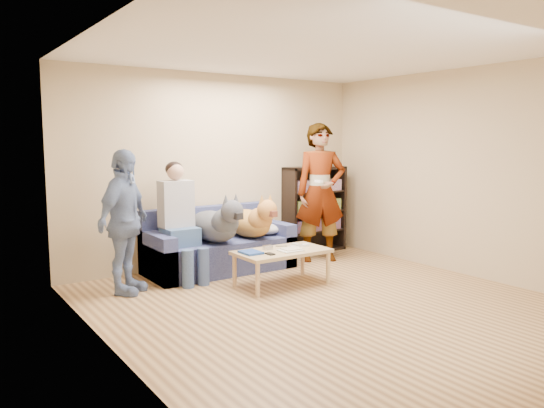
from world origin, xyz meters
TOP-DOWN VIEW (x-y plane):
  - ground at (0.00, 0.00)m, footprint 5.00×5.00m
  - ceiling at (0.00, 0.00)m, footprint 5.00×5.00m
  - wall_back at (0.00, 2.50)m, footprint 4.50×0.00m
  - wall_left at (-2.25, 0.00)m, footprint 0.00×5.00m
  - wall_right at (2.25, 0.00)m, footprint 0.00×5.00m
  - blanket at (0.46, 1.97)m, footprint 0.40×0.34m
  - person_standing_right at (1.23, 1.78)m, footprint 0.83×0.70m
  - person_standing_left at (-1.61, 1.74)m, footprint 0.96×0.92m
  - held_controller at (1.03, 1.58)m, footprint 0.05×0.13m
  - notebook_blue at (-0.38, 1.08)m, footprint 0.20×0.26m
  - papers at (0.07, 0.93)m, footprint 0.26×0.20m
  - magazine at (0.10, 0.95)m, footprint 0.22×0.17m
  - camera_silver at (-0.10, 1.15)m, footprint 0.11×0.06m
  - controller_a at (0.30, 1.13)m, footprint 0.04×0.13m
  - controller_b at (0.38, 1.05)m, footprint 0.09×0.06m
  - headphone_cup_a at (0.22, 1.01)m, footprint 0.07×0.07m
  - headphone_cup_b at (0.22, 1.09)m, footprint 0.07×0.07m
  - pen_orange at (0.00, 0.87)m, footprint 0.13×0.06m
  - pen_black at (0.14, 1.21)m, footprint 0.13×0.08m
  - wallet at (-0.23, 0.91)m, footprint 0.07×0.12m
  - sofa at (-0.25, 2.10)m, footprint 1.90×0.85m
  - person_seated at (-0.84, 1.97)m, footprint 0.40×0.73m
  - dog_gray at (-0.39, 1.86)m, footprint 0.45×1.27m
  - dog_tan at (0.15, 1.89)m, footprint 0.42×1.17m
  - coffee_table at (0.02, 1.03)m, footprint 1.10×0.60m
  - bookshelf at (1.55, 2.33)m, footprint 1.00×0.34m

SIDE VIEW (x-z plane):
  - ground at x=0.00m, z-range 0.00..0.00m
  - sofa at x=-0.25m, z-range -0.13..0.69m
  - coffee_table at x=0.02m, z-range 0.16..0.58m
  - pen_orange at x=0.00m, z-range 0.42..0.43m
  - pen_black at x=0.14m, z-range 0.42..0.43m
  - papers at x=0.07m, z-range 0.42..0.43m
  - wallet at x=-0.23m, z-range 0.42..0.43m
  - headphone_cup_a at x=0.22m, z-range 0.42..0.44m
  - headphone_cup_b at x=0.22m, z-range 0.42..0.44m
  - notebook_blue at x=-0.38m, z-range 0.42..0.45m
  - controller_a at x=0.30m, z-range 0.42..0.45m
  - controller_b at x=0.38m, z-range 0.42..0.45m
  - magazine at x=0.10m, z-range 0.43..0.45m
  - camera_silver at x=-0.10m, z-range 0.42..0.47m
  - blanket at x=0.46m, z-range 0.43..0.57m
  - dog_tan at x=0.15m, z-range 0.34..0.95m
  - dog_gray at x=-0.39m, z-range 0.33..0.98m
  - bookshelf at x=1.55m, z-range 0.03..1.33m
  - person_seated at x=-0.84m, z-range 0.04..1.51m
  - person_standing_left at x=-1.61m, z-range 0.00..1.61m
  - person_standing_right at x=1.23m, z-range 0.00..1.94m
  - held_controller at x=1.03m, z-range 1.14..1.17m
  - wall_back at x=0.00m, z-range -0.95..3.55m
  - wall_left at x=-2.25m, z-range -1.20..3.80m
  - wall_right at x=2.25m, z-range -1.20..3.80m
  - ceiling at x=0.00m, z-range 2.60..2.60m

